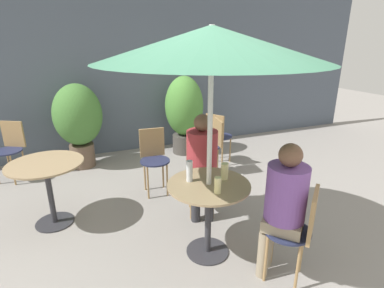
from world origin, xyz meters
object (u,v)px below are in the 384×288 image
at_px(potted_plant_0, 78,119).
at_px(bistro_chair_0, 299,226).
at_px(potted_plant_1, 184,110).
at_px(seated_person_1, 202,158).
at_px(bistro_chair_5, 11,145).
at_px(beer_glass_2, 218,185).
at_px(bistro_chair_3, 218,133).
at_px(bistro_chair_1, 201,169).
at_px(seated_person_0, 284,201).
at_px(beer_glass_0, 225,171).
at_px(bistro_chair_4, 154,154).
at_px(beer_glass_1, 189,171).
at_px(umbrella, 212,44).
at_px(bistro_chair_2, 213,142).
at_px(cafe_table_far, 47,177).
at_px(cafe_table_near, 208,201).

bearing_deg(potted_plant_0, bistro_chair_0, -65.30).
height_order(bistro_chair_0, potted_plant_1, potted_plant_1).
bearing_deg(seated_person_1, bistro_chair_5, 156.40).
distance_m(beer_glass_2, potted_plant_0, 3.04).
relative_size(bistro_chair_3, potted_plant_1, 0.62).
distance_m(bistro_chair_1, seated_person_0, 1.27).
height_order(bistro_chair_0, seated_person_0, seated_person_0).
relative_size(bistro_chair_0, beer_glass_0, 5.56).
bearing_deg(potted_plant_0, bistro_chair_5, -173.32).
xyz_separation_m(bistro_chair_4, beer_glass_0, (0.31, -1.39, 0.28)).
relative_size(beer_glass_1, umbrella, 0.10).
xyz_separation_m(bistro_chair_2, beer_glass_2, (-0.82, -1.79, 0.28)).
xyz_separation_m(seated_person_0, potted_plant_0, (-1.42, 3.18, 0.07)).
distance_m(bistro_chair_0, potted_plant_0, 3.63).
bearing_deg(umbrella, beer_glass_0, 12.58).
bearing_deg(seated_person_0, cafe_table_far, -82.36).
bearing_deg(cafe_table_near, umbrella, 90.00).
distance_m(bistro_chair_3, beer_glass_0, 2.13).
height_order(seated_person_0, potted_plant_1, potted_plant_1).
distance_m(bistro_chair_5, potted_plant_1, 2.73).
relative_size(bistro_chair_0, umbrella, 0.42).
distance_m(bistro_chair_4, beer_glass_2, 1.64).
bearing_deg(potted_plant_1, beer_glass_1, -109.69).
xyz_separation_m(beer_glass_0, beer_glass_2, (-0.18, -0.22, -0.00)).
bearing_deg(beer_glass_0, potted_plant_1, 77.21).
height_order(cafe_table_near, bistro_chair_2, bistro_chair_2).
relative_size(bistro_chair_5, beer_glass_0, 5.56).
bearing_deg(umbrella, cafe_table_near, -90.00).
xyz_separation_m(cafe_table_far, beer_glass_1, (1.25, -0.98, 0.27)).
xyz_separation_m(beer_glass_2, potted_plant_1, (0.78, 2.86, -0.02)).
height_order(bistro_chair_2, potted_plant_0, potted_plant_0).
height_order(seated_person_1, potted_plant_0, potted_plant_0).
xyz_separation_m(bistro_chair_3, bistro_chair_5, (-3.02, 0.62, 0.00)).
height_order(bistro_chair_0, seated_person_1, seated_person_1).
height_order(beer_glass_0, beer_glass_1, beer_glass_1).
relative_size(beer_glass_2, umbrella, 0.07).
xyz_separation_m(beer_glass_1, umbrella, (0.14, -0.12, 1.09)).
distance_m(bistro_chair_4, potted_plant_1, 1.56).
xyz_separation_m(cafe_table_far, umbrella, (1.39, -1.09, 1.35)).
relative_size(beer_glass_1, potted_plant_1, 0.14).
bearing_deg(bistro_chair_3, cafe_table_far, 78.49).
bearing_deg(cafe_table_far, bistro_chair_3, 19.21).
xyz_separation_m(bistro_chair_1, seated_person_1, (-0.04, -0.13, 0.19)).
bearing_deg(potted_plant_0, bistro_chair_2, -30.96).
bearing_deg(bistro_chair_5, seated_person_1, -13.36).
xyz_separation_m(seated_person_0, beer_glass_2, (-0.44, 0.31, 0.08)).
relative_size(bistro_chair_5, potted_plant_0, 0.64).
distance_m(cafe_table_near, bistro_chair_3, 2.23).
height_order(bistro_chair_2, beer_glass_0, beer_glass_0).
bearing_deg(beer_glass_2, seated_person_0, -35.32).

